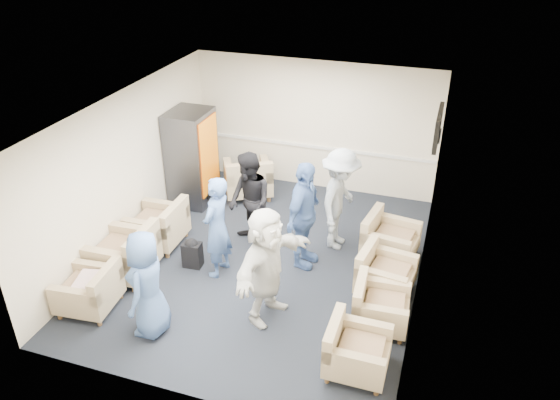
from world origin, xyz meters
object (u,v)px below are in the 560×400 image
(vending_machine, at_px, (192,158))
(person_mid_right, at_px, (304,216))
(person_mid_left, at_px, (217,227))
(person_front_left, at_px, (147,284))
(person_back_left, at_px, (250,202))
(armchair_right_far, at_px, (387,240))
(person_front_right, at_px, (267,265))
(armchair_left_mid, at_px, (126,255))
(armchair_left_near, at_px, (91,291))
(armchair_left_far, at_px, (160,227))
(armchair_right_midfar, at_px, (382,274))
(armchair_right_near, at_px, (354,351))
(person_back_right, at_px, (340,200))
(armchair_right_midnear, at_px, (377,307))
(armchair_corner, at_px, (248,180))

(vending_machine, relative_size, person_mid_right, 1.02)
(vending_machine, height_order, person_mid_left, vending_machine)
(person_front_left, bearing_deg, person_back_left, 162.79)
(armchair_right_far, xyz_separation_m, person_front_right, (-1.43, -2.05, 0.56))
(armchair_left_mid, xyz_separation_m, person_mid_right, (2.61, 1.18, 0.56))
(armchair_left_near, xyz_separation_m, armchair_left_mid, (0.03, 0.91, 0.05))
(armchair_left_far, bearing_deg, person_mid_left, 69.95)
(armchair_left_mid, xyz_separation_m, person_mid_left, (1.38, 0.52, 0.49))
(person_front_left, height_order, person_mid_left, person_mid_left)
(armchair_right_midfar, bearing_deg, person_front_left, 131.19)
(armchair_left_mid, relative_size, person_front_right, 0.54)
(person_back_left, bearing_deg, armchair_right_near, -1.09)
(person_back_right, bearing_deg, person_back_left, 113.02)
(armchair_right_midnear, xyz_separation_m, person_front_right, (-1.56, -0.30, 0.58))
(armchair_right_near, distance_m, vending_machine, 5.36)
(armchair_left_mid, bearing_deg, vending_machine, -179.90)
(armchair_left_mid, height_order, person_front_right, person_front_right)
(armchair_left_mid, height_order, person_front_left, person_front_left)
(vending_machine, height_order, person_back_left, vending_machine)
(armchair_right_midnear, height_order, armchair_right_far, armchair_right_far)
(armchair_corner, bearing_deg, person_mid_left, 72.69)
(armchair_left_mid, bearing_deg, person_back_left, 130.16)
(armchair_corner, xyz_separation_m, vending_machine, (-0.96, -0.52, 0.58))
(armchair_left_far, relative_size, vending_machine, 0.47)
(armchair_left_far, bearing_deg, armchair_right_midfar, 87.29)
(armchair_right_near, bearing_deg, person_back_left, 44.89)
(armchair_right_midfar, height_order, vending_machine, vending_machine)
(person_front_right, bearing_deg, armchair_left_far, 79.41)
(armchair_corner, distance_m, person_back_left, 1.93)
(armchair_right_midfar, xyz_separation_m, person_mid_right, (-1.37, 0.33, 0.61))
(vending_machine, xyz_separation_m, person_mid_left, (1.47, -2.11, -0.09))
(person_front_left, distance_m, person_mid_right, 2.72)
(armchair_right_midnear, relative_size, person_back_left, 0.46)
(armchair_right_midfar, relative_size, vending_machine, 0.47)
(person_front_right, bearing_deg, vending_machine, 57.88)
(person_front_left, bearing_deg, armchair_right_midnear, 105.43)
(armchair_left_mid, xyz_separation_m, armchair_right_far, (3.91, 1.82, -0.04))
(armchair_left_far, xyz_separation_m, armchair_right_far, (3.85, 0.84, -0.02))
(armchair_right_near, xyz_separation_m, person_back_right, (-0.85, 2.82, 0.60))
(armchair_right_midnear, xyz_separation_m, vending_machine, (-4.12, 2.56, 0.65))
(armchair_right_near, xyz_separation_m, person_mid_left, (-2.51, 1.42, 0.55))
(armchair_right_midfar, bearing_deg, armchair_right_midnear, -167.82)
(person_front_left, relative_size, person_mid_left, 0.93)
(armchair_left_mid, height_order, armchair_right_midnear, armchair_left_mid)
(person_back_right, bearing_deg, person_mid_right, 154.15)
(armchair_left_mid, xyz_separation_m, armchair_corner, (0.88, 3.15, -0.00))
(armchair_left_near, height_order, armchair_right_far, armchair_right_far)
(vending_machine, height_order, person_front_right, vending_machine)
(armchair_left_mid, bearing_deg, person_mid_left, 108.82)
(armchair_left_mid, distance_m, person_back_left, 2.19)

